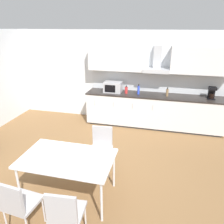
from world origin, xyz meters
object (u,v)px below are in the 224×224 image
at_px(bottle_blue, 138,90).
at_px(pendant_lamp, 61,89).
at_px(microwave, 113,87).
at_px(chair_far_right, 102,145).
at_px(bottle_brown, 167,92).
at_px(chair_near_right, 65,212).
at_px(chair_near_left, 17,202).
at_px(coffee_maker, 212,93).
at_px(bottle_red, 126,90).
at_px(dining_table, 67,160).

distance_m(bottle_blue, pendant_lamp, 3.18).
height_order(microwave, chair_far_right, microwave).
bearing_deg(bottle_brown, microwave, 178.83).
bearing_deg(microwave, chair_near_right, -85.13).
relative_size(bottle_blue, chair_far_right, 0.32).
distance_m(microwave, chair_far_right, 2.29).
relative_size(chair_far_right, chair_near_left, 1.00).
height_order(coffee_maker, chair_near_right, coffee_maker).
xyz_separation_m(bottle_red, pendant_lamp, (-0.38, -3.00, 0.83)).
distance_m(microwave, bottle_brown, 1.46).
relative_size(dining_table, chair_near_right, 1.65).
bearing_deg(chair_far_right, pendant_lamp, -111.06).
xyz_separation_m(chair_near_right, chair_far_right, (-0.02, 1.63, 0.00)).
xyz_separation_m(bottle_brown, chair_near_left, (-1.79, -3.81, -0.47)).
bearing_deg(dining_table, chair_near_left, -112.02).
bearing_deg(chair_far_right, bottle_blue, 79.68).
height_order(dining_table, pendant_lamp, pendant_lamp).
bearing_deg(microwave, pendant_lamp, -90.04).
bearing_deg(chair_near_right, bottle_brown, 73.49).
bearing_deg(dining_table, bottle_blue, 76.64).
relative_size(bottle_blue, dining_table, 0.19).
xyz_separation_m(chair_near_left, pendant_lamp, (0.33, 0.82, 1.29)).
bearing_deg(chair_near_right, pendant_lamp, 111.97).
bearing_deg(pendant_lamp, chair_near_left, -112.02).
relative_size(coffee_maker, bottle_red, 1.41).
height_order(coffee_maker, bottle_brown, coffee_maker).
bearing_deg(chair_far_right, bottle_red, 88.25).
height_order(bottle_blue, dining_table, bottle_blue).
bearing_deg(chair_near_left, bottle_red, 79.43).
relative_size(coffee_maker, chair_near_left, 0.34).
bearing_deg(bottle_blue, dining_table, -103.36).
xyz_separation_m(microwave, coffee_maker, (2.54, 0.03, 0.01)).
xyz_separation_m(microwave, chair_near_left, (-0.33, -3.84, -0.51)).
xyz_separation_m(dining_table, chair_near_left, (-0.33, -0.82, -0.15)).
bearing_deg(pendant_lamp, bottle_red, 82.75).
height_order(coffee_maker, bottle_blue, coffee_maker).
xyz_separation_m(microwave, pendant_lamp, (-0.00, -3.03, 0.78)).
distance_m(coffee_maker, dining_table, 3.99).
bearing_deg(chair_near_right, dining_table, 111.97).
xyz_separation_m(bottle_brown, chair_far_right, (-1.15, -2.18, -0.47)).
xyz_separation_m(microwave, chair_far_right, (0.31, -2.21, -0.51)).
distance_m(dining_table, chair_far_right, 0.89).
bearing_deg(bottle_blue, coffee_maker, 1.78).
xyz_separation_m(bottle_red, bottle_brown, (1.08, 0.00, 0.01)).
distance_m(bottle_brown, chair_near_left, 4.24).
xyz_separation_m(dining_table, pendant_lamp, (-0.00, 0.00, 1.14)).
relative_size(chair_near_right, pendant_lamp, 2.72).
height_order(chair_near_left, pendant_lamp, pendant_lamp).
bearing_deg(chair_near_left, pendant_lamp, 67.98).
distance_m(coffee_maker, pendant_lamp, 4.04).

